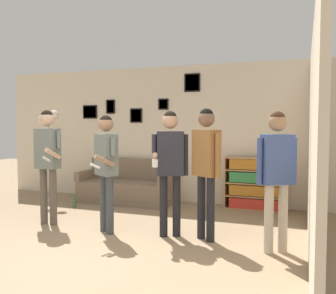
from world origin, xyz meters
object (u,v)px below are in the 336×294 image
object	(u,v)px
person_watcher_holding_cup	(170,159)
person_spectator_near_bookshelf	(206,159)
couch	(126,188)
person_player_foreground_center	(106,161)
bottle_on_floor	(74,202)
drinking_cup	(268,155)
floor_lamp	(49,133)
person_spectator_far_right	(277,166)
bookshelf	(254,184)
person_player_foreground_left	(47,154)

from	to	relation	value
person_watcher_holding_cup	person_spectator_near_bookshelf	size ratio (longest dim) A/B	0.98
couch	person_player_foreground_center	xyz separation A→B (m)	(0.69, -2.01, 0.75)
bottle_on_floor	drinking_cup	distance (m)	3.67
person_player_foreground_center	person_watcher_holding_cup	bearing A→B (deg)	8.19
couch	floor_lamp	distance (m)	1.92
floor_lamp	person_spectator_far_right	size ratio (longest dim) A/B	1.08
person_spectator_near_bookshelf	bookshelf	bearing A→B (deg)	79.60
couch	person_spectator_near_bookshelf	world-z (taller)	person_spectator_near_bookshelf
couch	bottle_on_floor	world-z (taller)	couch
bookshelf	drinking_cup	size ratio (longest dim) A/B	10.41
person_watcher_holding_cup	drinking_cup	world-z (taller)	person_watcher_holding_cup
bookshelf	person_spectator_far_right	distance (m)	2.40
couch	person_spectator_far_right	xyz separation A→B (m)	(3.02, -2.06, 0.76)
person_watcher_holding_cup	person_spectator_far_right	distance (m)	1.43
person_spectator_far_right	bottle_on_floor	bearing A→B (deg)	161.01
person_watcher_holding_cup	person_player_foreground_center	bearing A→B (deg)	-171.81
bookshelf	floor_lamp	distance (m)	4.16
person_watcher_holding_cup	bottle_on_floor	bearing A→B (deg)	154.56
person_player_foreground_center	bottle_on_floor	xyz separation A→B (m)	(-1.38, 1.22, -0.93)
person_player_foreground_left	drinking_cup	world-z (taller)	person_player_foreground_left
person_watcher_holding_cup	person_spectator_far_right	xyz separation A→B (m)	(1.42, -0.19, -0.02)
bookshelf	person_spectator_far_right	bearing A→B (deg)	-76.68
couch	person_player_foreground_left	xyz separation A→B (m)	(-0.38, -1.93, 0.81)
bookshelf	person_watcher_holding_cup	bearing A→B (deg)	-113.01
person_player_foreground_center	person_watcher_holding_cup	distance (m)	0.93
person_player_foreground_left	person_player_foreground_center	bearing A→B (deg)	-4.40
person_player_foreground_center	drinking_cup	size ratio (longest dim) A/B	16.40
person_player_foreground_center	person_watcher_holding_cup	size ratio (longest dim) A/B	0.97
floor_lamp	person_player_foreground_center	bearing A→B (deg)	-35.81
couch	person_player_foreground_center	size ratio (longest dim) A/B	1.13
person_player_foreground_center	bottle_on_floor	size ratio (longest dim) A/B	6.72
couch	person_watcher_holding_cup	xyz separation A→B (m)	(1.60, -1.88, 0.79)
floor_lamp	drinking_cup	xyz separation A→B (m)	(4.25, 0.61, -0.36)
person_spectator_far_right	drinking_cup	xyz separation A→B (m)	(-0.30, 2.26, -0.04)
person_player_foreground_center	floor_lamp	bearing A→B (deg)	144.19
person_player_foreground_left	person_spectator_far_right	xyz separation A→B (m)	(3.40, -0.14, -0.05)
person_spectator_far_right	floor_lamp	bearing A→B (deg)	160.04
person_spectator_far_right	drinking_cup	bearing A→B (deg)	97.50
bookshelf	person_player_foreground_left	world-z (taller)	person_player_foreground_left
bookshelf	person_player_foreground_left	bearing A→B (deg)	-143.41
couch	person_player_foreground_left	bearing A→B (deg)	-101.15
bottle_on_floor	person_spectator_near_bookshelf	bearing A→B (deg)	-21.06
person_player_foreground_left	bottle_on_floor	size ratio (longest dim) A/B	7.07
couch	floor_lamp	size ratio (longest dim) A/B	1.03
person_player_foreground_left	person_player_foreground_center	size ratio (longest dim) A/B	1.05
person_spectator_near_bookshelf	bottle_on_floor	xyz separation A→B (m)	(-2.80, 1.08, -0.99)
bottle_on_floor	drinking_cup	size ratio (longest dim) A/B	2.44
floor_lamp	bottle_on_floor	world-z (taller)	floor_lamp
person_player_foreground_center	person_spectator_far_right	bearing A→B (deg)	-1.34
person_watcher_holding_cup	person_spectator_far_right	bearing A→B (deg)	-7.50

